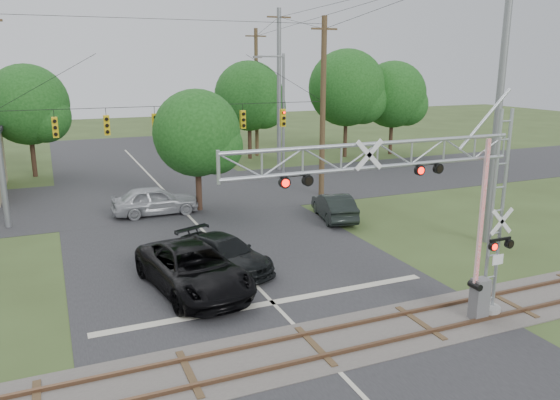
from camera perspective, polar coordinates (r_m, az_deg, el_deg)
name	(u,v)px	position (r m, az deg, el deg)	size (l,w,h in m)	color
ground	(347,381)	(16.20, 7.01, -18.21)	(160.00, 160.00, 0.00)	#35441F
road_main	(234,263)	(24.44, -4.82, -6.59)	(14.00, 90.00, 0.02)	#262628
road_cross	(168,195)	(37.45, -11.60, 0.53)	(90.00, 12.00, 0.02)	#262628
railroad_track	(315,346)	(17.69, 3.68, -15.02)	(90.00, 3.20, 0.17)	#47413E
crossing_gantry	(426,202)	(17.64, 15.06, -0.16)	(10.24, 0.92, 7.21)	gray
traffic_signal_span	(193,115)	(32.87, -9.08, 8.78)	(19.34, 0.36, 11.50)	gray
pickup_black	(193,269)	(21.58, -9.05, -7.11)	(2.93, 6.36, 1.77)	black
car_dark	(225,254)	(23.51, -5.80, -5.61)	(2.03, 4.99, 1.45)	black
sedan_silver	(155,200)	(32.63, -12.91, -0.04)	(2.00, 4.96, 1.69)	#999BA0
suv_dark	(334,206)	(31.04, 5.67, -0.65)	(1.58, 4.54, 1.50)	black
streetlight	(281,109)	(41.85, 0.13, 9.44)	(2.48, 0.26, 9.31)	gray
utility_poles	(205,99)	(36.24, -7.80, 10.41)	(26.19, 29.06, 13.74)	#44301F
treeline	(200,101)	(45.99, -8.31, 10.23)	(50.41, 22.45, 9.93)	#382419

